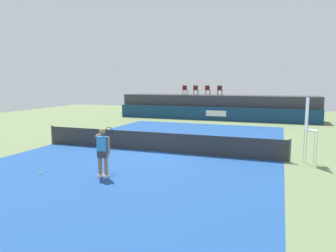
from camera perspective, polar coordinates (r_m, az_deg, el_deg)
name	(u,v)px	position (r m, az deg, el deg)	size (l,w,h in m)	color
ground_plane	(174,141)	(18.33, 1.18, -2.70)	(48.00, 48.00, 0.00)	#6B7F51
court_inner	(155,151)	(15.57, -2.38, -4.60)	(12.00, 22.00, 0.00)	#1C478C
sponsor_wall	(212,114)	(28.29, 8.05, 2.21)	(18.00, 0.22, 1.20)	navy
spectator_platform	(216,107)	(30.01, 8.78, 3.47)	(18.00, 2.80, 2.20)	#38383D
spectator_chair_far_left	(185,90)	(30.51, 3.12, 6.62)	(0.46, 0.46, 0.89)	#561919
spectator_chair_left	(196,90)	(30.26, 5.07, 6.59)	(0.48, 0.48, 0.89)	#561919
spectator_chair_center	(208,90)	(30.33, 7.21, 6.56)	(0.44, 0.44, 0.89)	#561919
spectator_chair_right	(220,90)	(29.62, 9.38, 6.49)	(0.48, 0.48, 0.89)	#561919
umpire_chair	(309,126)	(14.20, 24.17, -0.02)	(0.51, 0.51, 2.76)	white
tennis_net	(155,142)	(15.48, -2.39, -2.89)	(12.40, 0.02, 0.95)	#2D2D2D
net_post_near	(52,134)	(18.70, -20.27, -1.43)	(0.10, 0.10, 1.00)	#4C4C51
net_post_far	(290,151)	(14.35, 21.22, -4.18)	(0.10, 0.10, 1.00)	#4C4C51
tennis_player	(103,151)	(11.46, -11.72, -4.41)	(0.72, 1.13, 1.77)	white
tennis_ball	(40,174)	(12.64, -22.18, -7.99)	(0.07, 0.07, 0.07)	#D8EA33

